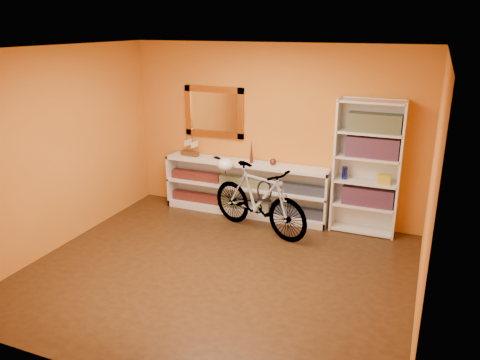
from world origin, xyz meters
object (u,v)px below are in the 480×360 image
at_px(bookcase, 367,168).
at_px(bicycle, 259,199).
at_px(console_unit, 245,188).
at_px(helmet, 225,165).

xyz_separation_m(bookcase, bicycle, (-1.38, -0.57, -0.45)).
height_order(console_unit, helmet, helmet).
bearing_deg(bicycle, console_unit, 57.19).
distance_m(bookcase, helmet, 2.02).
relative_size(bookcase, bicycle, 1.12).
bearing_deg(bicycle, helmet, 90.00).
bearing_deg(console_unit, bicycle, -52.36).
bearing_deg(console_unit, bookcase, 0.80).
bearing_deg(console_unit, helmet, -120.69).
relative_size(console_unit, bicycle, 1.54).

